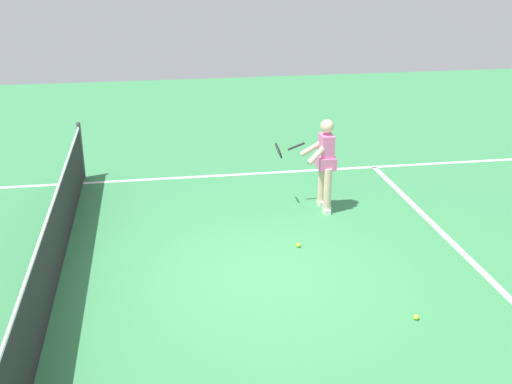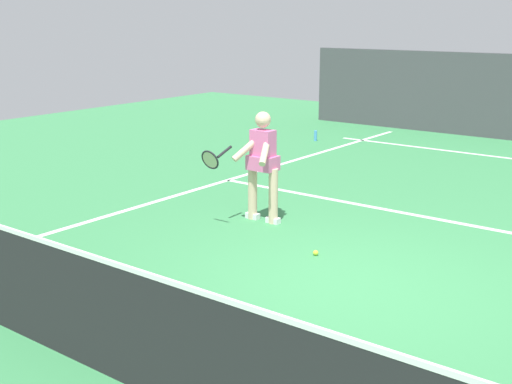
# 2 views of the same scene
# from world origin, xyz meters

# --- Properties ---
(ground_plane) EXTENTS (26.99, 26.99, 0.00)m
(ground_plane) POSITION_xyz_m (0.00, 0.00, 0.00)
(ground_plane) COLOR #38844C
(service_line_marking) EXTENTS (8.01, 0.10, 0.01)m
(service_line_marking) POSITION_xyz_m (0.00, -2.97, 0.00)
(service_line_marking) COLOR white
(service_line_marking) RESTS_ON ground
(sideline_right_marking) EXTENTS (0.10, 18.76, 0.01)m
(sideline_right_marking) POSITION_xyz_m (4.00, 0.00, 0.00)
(sideline_right_marking) COLOR white
(sideline_right_marking) RESTS_ON ground
(court_net) EXTENTS (8.69, 0.08, 1.09)m
(court_net) POSITION_xyz_m (0.00, 2.71, 0.51)
(court_net) COLOR #4C4C51
(court_net) RESTS_ON ground
(tennis_player) EXTENTS (0.77, 0.92, 1.55)m
(tennis_player) POSITION_xyz_m (2.09, -1.38, 0.85)
(tennis_player) COLOR beige
(tennis_player) RESTS_ON ground
(tennis_ball_near) EXTENTS (0.07, 0.07, 0.07)m
(tennis_ball_near) POSITION_xyz_m (0.72, -0.66, 0.03)
(tennis_ball_near) COLOR #D1E533
(tennis_ball_near) RESTS_ON ground
(tennis_ball_mid) EXTENTS (0.07, 0.07, 0.07)m
(tennis_ball_mid) POSITION_xyz_m (-1.41, -1.61, 0.03)
(tennis_ball_mid) COLOR #D1E533
(tennis_ball_mid) RESTS_ON ground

